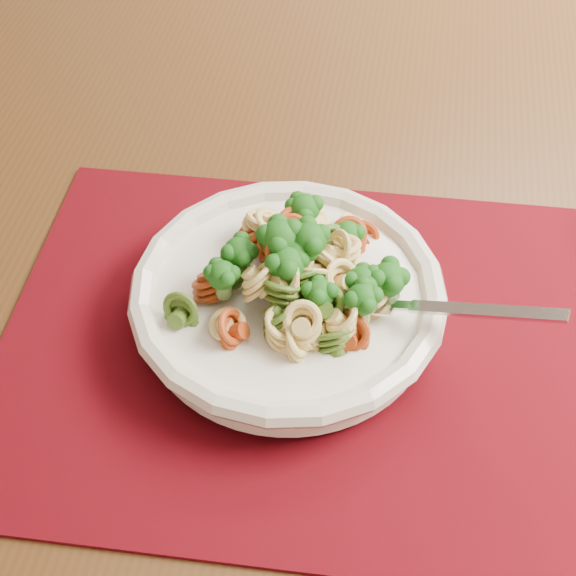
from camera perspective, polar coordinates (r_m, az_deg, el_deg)
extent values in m
cube|color=#492D14|center=(0.72, 7.79, 1.96)|extent=(1.77, 1.45, 0.04)
cube|color=#5B0313|center=(0.63, 0.92, -3.94)|extent=(0.56, 0.49, 0.00)
cylinder|color=silver|center=(0.63, 0.00, -2.09)|extent=(0.10, 0.10, 0.01)
cylinder|color=silver|center=(0.62, 0.00, -1.04)|extent=(0.22, 0.22, 0.03)
torus|color=silver|center=(0.61, 0.00, -0.18)|extent=(0.24, 0.24, 0.02)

